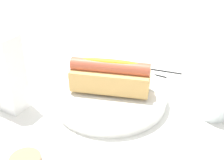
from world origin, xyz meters
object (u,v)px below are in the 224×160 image
Objects in this scene: hotdog_front at (112,76)px; chopstick_far at (136,66)px; water_glass at (215,93)px; serving_bowl at (112,95)px; chopstick_near at (123,67)px.

chopstick_far is at bearing -93.55° from hotdog_front.
water_glass reaches higher than chopstick_far.
chopstick_near is at bearing -82.37° from serving_bowl.
hotdog_front is 0.19m from water_glass.
water_glass is at bearing -172.30° from hotdog_front.
chopstick_far is at bearing -93.55° from serving_bowl.
hotdog_front reaches higher than chopstick_far.
serving_bowl is 1.02× the size of chopstick_far.
water_glass is (-0.19, -0.03, -0.02)m from hotdog_front.
serving_bowl is 0.15m from chopstick_near.
hotdog_front is at bearing 7.70° from water_glass.
water_glass is (-0.19, -0.03, 0.03)m from serving_bowl.
water_glass reaches higher than chopstick_near.
hotdog_front is 0.70× the size of chopstick_far.
water_glass is at bearing 158.50° from chopstick_near.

